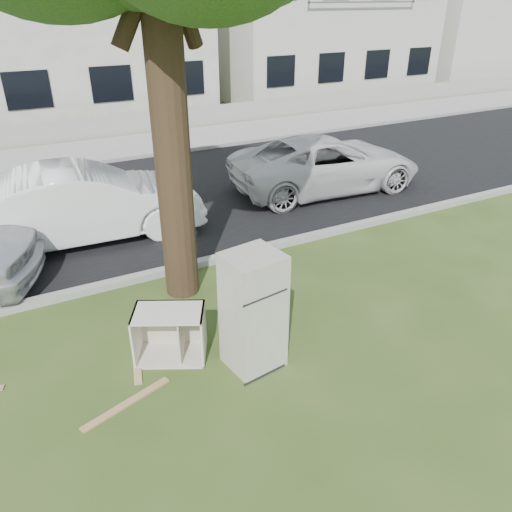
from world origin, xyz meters
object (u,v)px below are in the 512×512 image
fridge (253,312)px  cabinet (170,334)px  car_right (326,163)px  car_center (85,203)px

fridge → cabinet: (-0.93, 0.64, -0.46)m
cabinet → car_right: 7.23m
fridge → car_center: 5.12m
car_center → car_right: car_center is taller
cabinet → car_center: 4.37m
fridge → cabinet: 1.22m
fridge → cabinet: fridge is taller
cabinet → car_right: size_ratio=0.19×
fridge → car_center: (-1.16, 4.98, -0.07)m
fridge → car_center: fridge is taller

